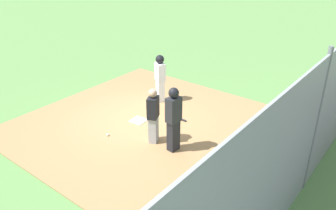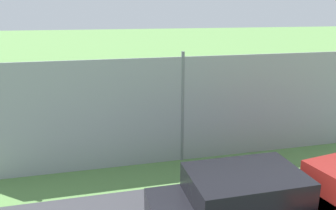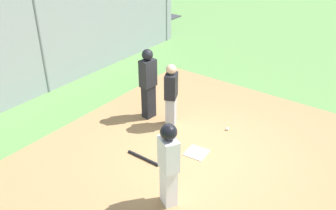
% 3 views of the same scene
% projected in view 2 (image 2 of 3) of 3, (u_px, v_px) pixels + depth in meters
% --- Properties ---
extents(ground_plane, '(140.00, 140.00, 0.00)m').
position_uv_depth(ground_plane, '(150.00, 112.00, 15.12)').
color(ground_plane, '#5B8947').
extents(dirt_infield, '(7.20, 6.40, 0.03)m').
position_uv_depth(dirt_infield, '(150.00, 112.00, 15.12)').
color(dirt_infield, '#9E774C').
rests_on(dirt_infield, ground_plane).
extents(home_plate, '(0.48, 0.48, 0.02)m').
position_uv_depth(home_plate, '(150.00, 112.00, 15.11)').
color(home_plate, white).
rests_on(home_plate, dirt_infield).
extents(catcher, '(0.45, 0.39, 1.59)m').
position_uv_depth(catcher, '(141.00, 102.00, 13.67)').
color(catcher, '#9E9EA3').
rests_on(catcher, dirt_infield).
extents(umpire, '(0.40, 0.30, 1.81)m').
position_uv_depth(umpire, '(144.00, 103.00, 12.99)').
color(umpire, black).
rests_on(umpire, dirt_infield).
extents(runner, '(0.41, 0.46, 1.66)m').
position_uv_depth(runner, '(181.00, 88.00, 15.59)').
color(runner, silver).
rests_on(runner, dirt_infield).
extents(baseball_bat, '(0.06, 0.82, 0.06)m').
position_uv_depth(baseball_bat, '(173.00, 115.00, 14.56)').
color(baseball_bat, black).
rests_on(baseball_bat, dirt_infield).
extents(baseball, '(0.07, 0.07, 0.07)m').
position_uv_depth(baseball, '(123.00, 112.00, 14.90)').
color(baseball, white).
rests_on(baseball, dirt_infield).
extents(backstop_fence, '(12.00, 0.10, 3.35)m').
position_uv_depth(backstop_fence, '(182.00, 110.00, 9.91)').
color(backstop_fence, '#93999E').
rests_on(backstop_fence, ground_plane).
extents(parked_car_dark, '(4.20, 1.88, 1.28)m').
position_uv_depth(parked_car_dark, '(248.00, 203.00, 6.92)').
color(parked_car_dark, black).
rests_on(parked_car_dark, parking_lot).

